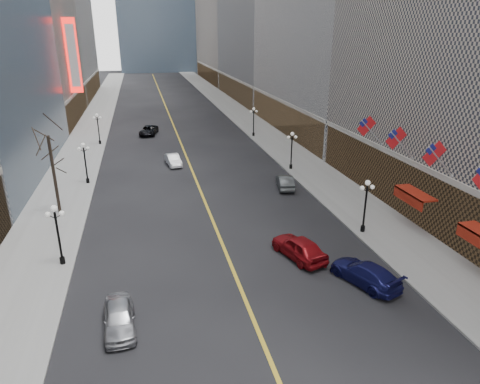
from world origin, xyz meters
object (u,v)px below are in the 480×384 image
car_nb_far (149,130)px  streetlamp_east_3 (254,119)px  car_sb_far (285,182)px  streetlamp_east_1 (366,201)px  streetlamp_east_2 (292,146)px  car_nb_near (119,317)px  streetlamp_west_3 (98,126)px  streetlamp_west_1 (57,229)px  streetlamp_west_2 (85,159)px  car_nb_mid (173,160)px  car_sb_mid (299,247)px  car_sb_near (365,273)px

car_nb_far → streetlamp_east_3: bearing=-4.5°
car_nb_far → car_sb_far: size_ratio=1.21×
streetlamp_east_1 → streetlamp_east_2: 18.00m
car_nb_near → car_sb_far: 26.01m
streetlamp_east_3 → streetlamp_west_3: size_ratio=1.00×
car_nb_far → car_sb_far: 32.11m
streetlamp_west_1 → car_nb_near: (4.24, -8.13, -2.17)m
streetlamp_west_2 → car_nb_mid: bearing=27.4°
streetlamp_east_3 → streetlamp_west_1: bearing=-123.2°
streetlamp_east_3 → car_nb_far: size_ratio=0.86×
streetlamp_west_3 → car_sb_far: size_ratio=1.04×
car_nb_mid → car_sb_mid: size_ratio=0.83×
streetlamp_east_3 → car_nb_mid: bearing=-136.9°
streetlamp_west_3 → car_sb_far: bearing=-49.2°
car_sb_near → streetlamp_east_2: bearing=-119.5°
streetlamp_east_1 → streetlamp_west_1: size_ratio=1.00×
car_nb_near → car_sb_mid: bearing=19.3°
streetlamp_west_1 → car_nb_near: streetlamp_west_1 is taller
car_nb_near → car_nb_mid: car_nb_near is taller
streetlamp_west_2 → car_nb_near: 26.56m
streetlamp_east_1 → car_nb_far: (-16.32, 41.05, -2.17)m
streetlamp_west_3 → car_sb_far: streetlamp_west_3 is taller
streetlamp_east_2 → car_nb_near: 32.60m
car_nb_near → car_nb_far: (3.04, 49.18, -0.00)m
car_nb_near → streetlamp_east_1: bearing=19.0°
streetlamp_east_1 → car_nb_mid: 26.98m
car_nb_near → car_nb_far: size_ratio=0.82×
streetlamp_west_2 → car_sb_far: 21.78m
streetlamp_east_3 → streetlamp_west_2: (-23.60, -18.00, 0.00)m
streetlamp_east_3 → car_sb_far: streetlamp_east_3 is taller
car_nb_mid → car_sb_near: 31.74m
streetlamp_east_2 → car_nb_near: size_ratio=1.05×
streetlamp_east_3 → streetlamp_west_2: size_ratio=1.00×
streetlamp_east_2 → car_nb_far: size_ratio=0.86×
car_sb_mid → car_sb_far: size_ratio=1.15×
streetlamp_west_2 → car_nb_far: bearing=72.5°
streetlamp_west_2 → car_sb_near: bearing=-51.3°
streetlamp_east_3 → streetlamp_east_1: bearing=-90.0°
streetlamp_east_1 → streetlamp_west_2: size_ratio=1.00×
streetlamp_east_2 → streetlamp_west_2: (-23.60, 0.00, 0.00)m
streetlamp_east_1 → car_nb_mid: (-13.80, 23.07, -2.22)m
streetlamp_east_2 → streetlamp_east_3: (0.00, 18.00, 0.00)m
streetlamp_west_1 → car_sb_mid: 17.29m
streetlamp_west_1 → car_sb_far: streetlamp_west_1 is taller
streetlamp_west_1 → car_sb_far: bearing=29.8°
streetlamp_east_1 → car_sb_far: size_ratio=1.04×
streetlamp_west_2 → car_nb_near: bearing=-80.8°
streetlamp_east_2 → streetlamp_west_2: bearing=180.0°
streetlamp_east_1 → car_nb_mid: size_ratio=1.09×
streetlamp_east_3 → streetlamp_west_2: bearing=-142.7°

